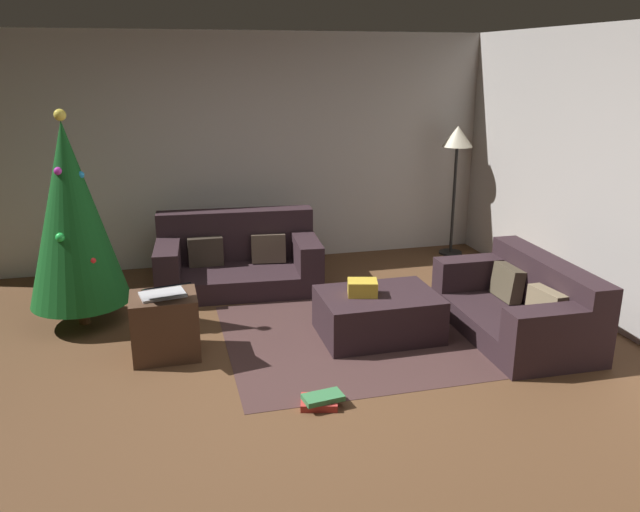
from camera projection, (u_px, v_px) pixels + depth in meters
name	position (u px, v px, depth m)	size (l,w,h in m)	color
ground_plane	(277.00, 386.00, 4.62)	(6.40, 6.40, 0.00)	brown
rear_partition	(223.00, 151.00, 7.14)	(6.40, 0.12, 2.60)	#BCB7B2
couch_left	(238.00, 259.00, 6.63)	(1.72, 1.05, 0.76)	#2D1E23
couch_right	(523.00, 305.00, 5.44)	(0.89, 1.57, 0.66)	#2D1E23
ottoman	(378.00, 315.00, 5.42)	(0.99, 0.72, 0.38)	#2D1E23
gift_box	(362.00, 288.00, 5.32)	(0.25, 0.19, 0.13)	gold
tv_remote	(364.00, 292.00, 5.37)	(0.05, 0.16, 0.02)	black
christmas_tree	(72.00, 215.00, 5.42)	(0.86, 0.86, 1.91)	brown
side_table	(165.00, 326.00, 5.04)	(0.52, 0.44, 0.51)	#4C3323
laptop	(164.00, 292.00, 4.89)	(0.41, 0.44, 0.17)	silver
book_stack	(321.00, 400.00, 4.34)	(0.32, 0.25, 0.09)	#B7332D
corner_lamp	(457.00, 146.00, 7.41)	(0.36, 0.36, 1.56)	black
area_rug	(377.00, 335.00, 5.47)	(2.60, 2.00, 0.01)	#432B2A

